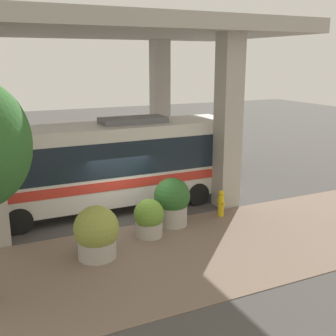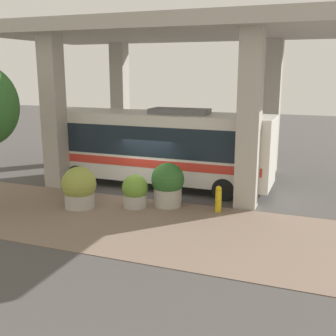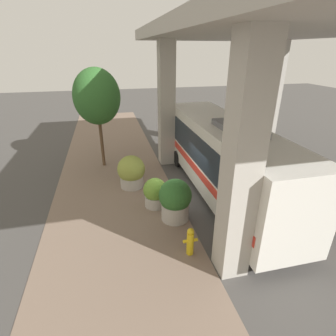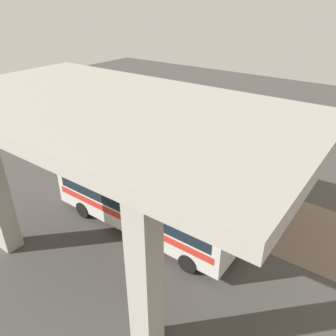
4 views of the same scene
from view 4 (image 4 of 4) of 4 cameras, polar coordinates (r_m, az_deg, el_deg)
The scene contains 9 objects.
ground_plane at distance 20.51m, azimuth -0.34°, elevation -7.31°, with size 80.00×80.00×0.00m, color #474442.
sidewalk_strip at distance 22.58m, azimuth 4.21°, elevation -3.72°, with size 6.00×40.00×0.02m.
overpass at distance 14.63m, azimuth -9.86°, elevation 7.43°, with size 9.40×17.39×7.87m.
bus at distance 17.90m, azimuth -4.67°, elevation -5.15°, with size 2.70×11.06×3.87m.
fire_hydrant at distance 22.66m, azimuth -7.14°, elevation -2.14°, with size 0.53×0.25×1.11m.
planter_front at distance 20.68m, azimuth 7.14°, elevation -4.38°, with size 1.45×1.45×1.75m.
planter_middle at distance 21.18m, azimuth -2.86°, elevation -3.02°, with size 1.39×1.39×1.87m.
planter_back at distance 21.11m, azimuth 0.84°, elevation -3.93°, with size 1.09×1.09×1.41m.
street_tree_near at distance 19.19m, azimuth 18.31°, elevation 3.22°, with size 2.67×2.67×5.88m.
Camera 4 is at (13.43, 9.99, 11.85)m, focal length 35.00 mm.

